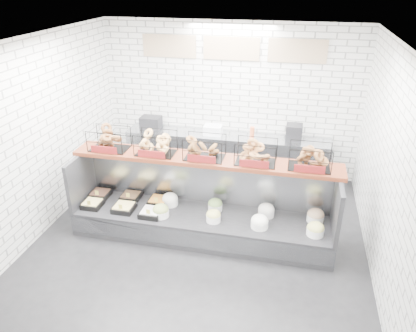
# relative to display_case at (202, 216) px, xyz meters

# --- Properties ---
(ground) EXTENTS (5.50, 5.50, 0.00)m
(ground) POSITION_rel_display_case_xyz_m (-0.00, -0.34, -0.33)
(ground) COLOR black
(ground) RESTS_ON ground
(room_shell) EXTENTS (5.02, 5.51, 3.01)m
(room_shell) POSITION_rel_display_case_xyz_m (-0.00, 0.26, 1.73)
(room_shell) COLOR silver
(room_shell) RESTS_ON ground
(display_case) EXTENTS (4.00, 0.90, 1.20)m
(display_case) POSITION_rel_display_case_xyz_m (0.00, 0.00, 0.00)
(display_case) COLOR black
(display_case) RESTS_ON ground
(bagel_shelf) EXTENTS (4.10, 0.50, 0.40)m
(bagel_shelf) POSITION_rel_display_case_xyz_m (-0.00, 0.17, 1.06)
(bagel_shelf) COLOR #4E1D10
(bagel_shelf) RESTS_ON display_case
(prep_counter) EXTENTS (4.00, 0.60, 1.20)m
(prep_counter) POSITION_rel_display_case_xyz_m (-0.01, 2.09, 0.14)
(prep_counter) COLOR #93969B
(prep_counter) RESTS_ON ground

